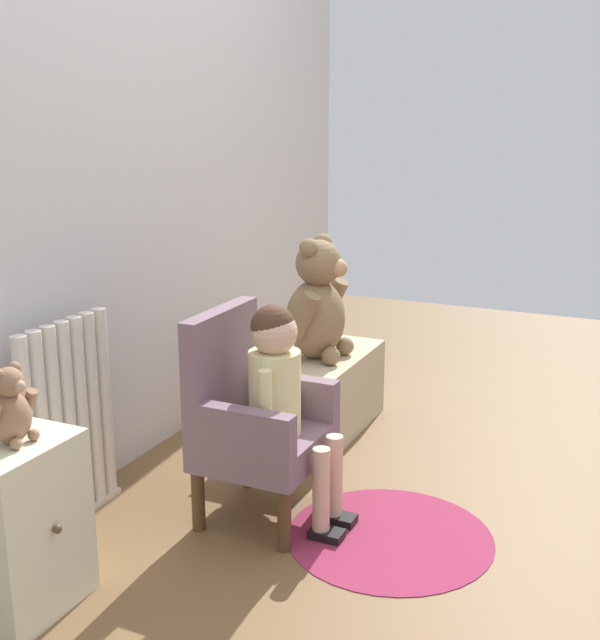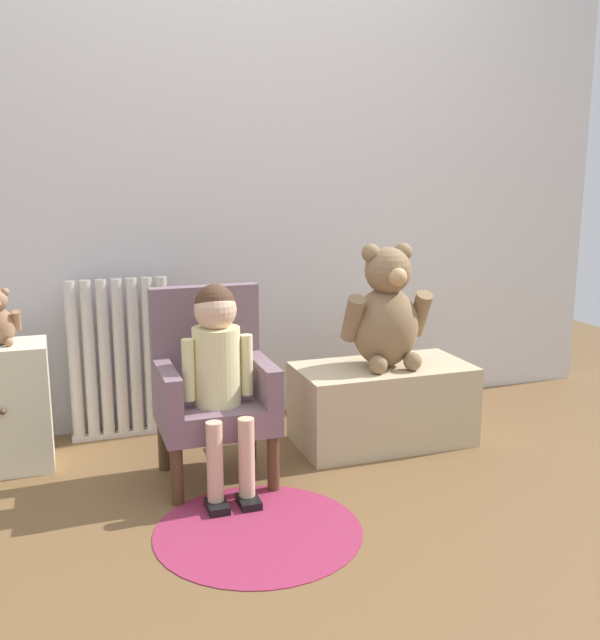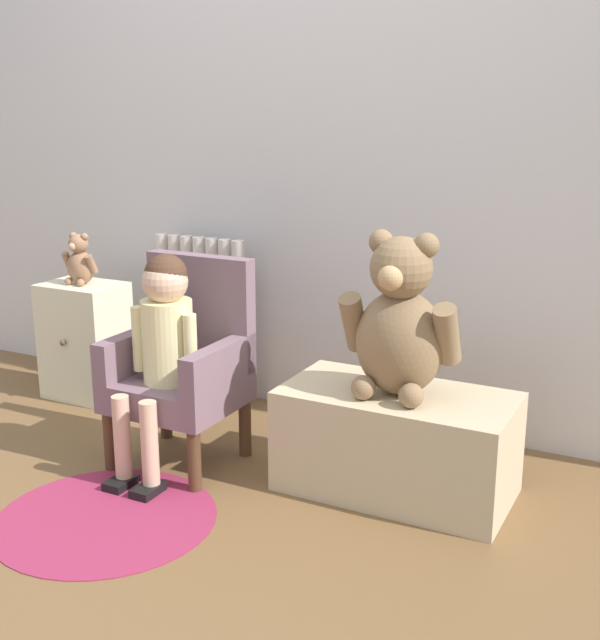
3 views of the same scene
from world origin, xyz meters
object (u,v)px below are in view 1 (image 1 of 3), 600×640
(child_figure, at_px, (281,383))
(small_teddy_bear, at_px, (11,409))
(child_armchair, at_px, (252,418))
(radiator, at_px, (69,424))
(low_bench, at_px, (314,394))
(large_teddy_bear, at_px, (317,305))
(floor_rug, at_px, (390,536))
(small_dresser, at_px, (20,527))

(child_figure, distance_m, small_teddy_bear, 0.85)
(child_armchair, xyz_separation_m, child_figure, (0.00, -0.11, 0.14))
(radiator, xyz_separation_m, low_bench, (1.03, -0.43, -0.18))
(radiator, height_order, child_armchair, child_armchair)
(low_bench, bearing_deg, large_teddy_bear, -75.57)
(floor_rug, bearing_deg, large_teddy_bear, 38.66)
(small_dresser, height_order, low_bench, small_dresser)
(small_dresser, xyz_separation_m, floor_rug, (0.78, -0.80, -0.24))
(radiator, height_order, small_dresser, radiator)
(child_armchair, height_order, large_teddy_bear, large_teddy_bear)
(child_figure, xyz_separation_m, low_bench, (0.74, 0.21, -0.32))
(small_dresser, height_order, child_figure, child_figure)
(small_teddy_bear, bearing_deg, radiator, 25.20)
(radiator, xyz_separation_m, child_armchair, (0.29, -0.53, 0.01))
(small_dresser, xyz_separation_m, small_teddy_bear, (0.00, -0.00, 0.34))
(small_dresser, distance_m, small_teddy_bear, 0.34)
(small_dresser, height_order, child_armchair, child_armchair)
(child_armchair, distance_m, small_teddy_bear, 0.83)
(child_armchair, relative_size, small_teddy_bear, 3.31)
(small_dresser, bearing_deg, radiator, 24.53)
(radiator, xyz_separation_m, small_teddy_bear, (-0.45, -0.21, 0.24))
(child_armchair, distance_m, low_bench, 0.77)
(small_dresser, xyz_separation_m, large_teddy_bear, (1.49, -0.23, 0.31))
(radiator, distance_m, large_teddy_bear, 1.14)
(child_armchair, xyz_separation_m, floor_rug, (0.04, -0.48, -0.35))
(child_armchair, relative_size, large_teddy_bear, 1.39)
(floor_rug, bearing_deg, radiator, 107.90)
(large_teddy_bear, xyz_separation_m, floor_rug, (-0.71, -0.57, -0.56))
(low_bench, bearing_deg, radiator, 157.50)
(low_bench, height_order, floor_rug, low_bench)
(small_teddy_bear, xyz_separation_m, floor_rug, (0.77, -0.79, -0.58))
(radiator, height_order, large_teddy_bear, large_teddy_bear)
(low_bench, xyz_separation_m, large_teddy_bear, (0.00, -0.01, 0.39))
(small_dresser, bearing_deg, child_figure, -30.29)
(small_teddy_bear, bearing_deg, child_armchair, -23.26)
(radiator, height_order, floor_rug, radiator)
(radiator, relative_size, low_bench, 0.95)
(large_teddy_bear, relative_size, floor_rug, 0.76)
(child_figure, distance_m, floor_rug, 0.61)
(child_armchair, relative_size, low_bench, 0.97)
(small_teddy_bear, bearing_deg, large_teddy_bear, -8.74)
(small_teddy_bear, bearing_deg, child_figure, -30.19)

